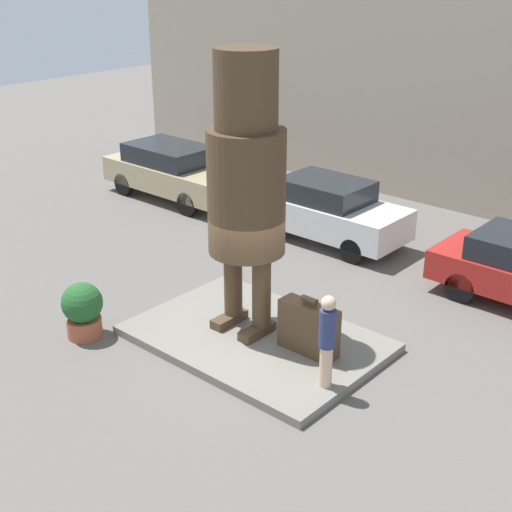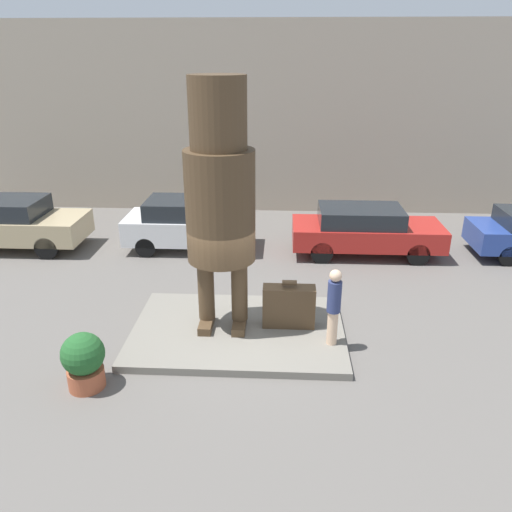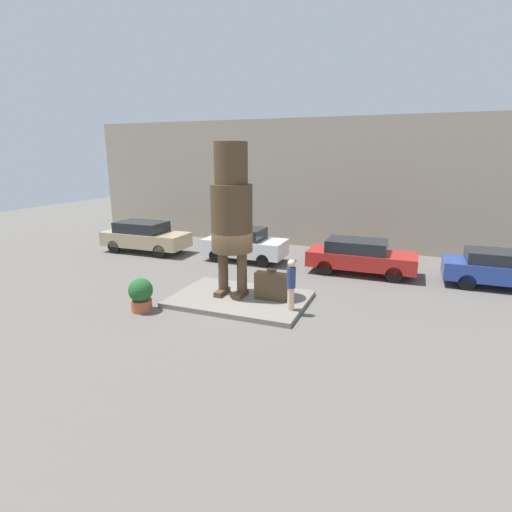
% 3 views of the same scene
% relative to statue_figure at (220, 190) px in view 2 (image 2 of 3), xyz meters
% --- Properties ---
extents(ground_plane, '(60.00, 60.00, 0.00)m').
position_rel_statue_figure_xyz_m(ground_plane, '(0.34, -0.13, -3.34)').
color(ground_plane, '#605B56').
extents(pedestal, '(4.78, 3.28, 0.17)m').
position_rel_statue_figure_xyz_m(pedestal, '(0.34, -0.13, -3.26)').
color(pedestal, slate).
rests_on(pedestal, ground_plane).
extents(building_backdrop, '(28.00, 0.60, 7.11)m').
position_rel_statue_figure_xyz_m(building_backdrop, '(0.34, 9.83, 0.22)').
color(building_backdrop, tan).
rests_on(building_backdrop, ground_plane).
extents(statue_figure, '(1.47, 1.47, 5.42)m').
position_rel_statue_figure_xyz_m(statue_figure, '(0.00, 0.00, 0.00)').
color(statue_figure, '#4C3823').
rests_on(statue_figure, pedestal).
extents(giant_suitcase, '(1.18, 0.40, 1.14)m').
position_rel_statue_figure_xyz_m(giant_suitcase, '(1.48, 0.06, -2.68)').
color(giant_suitcase, '#4C3823').
rests_on(giant_suitcase, pedestal).
extents(tourist, '(0.29, 0.29, 1.72)m').
position_rel_statue_figure_xyz_m(tourist, '(2.40, -0.65, -2.23)').
color(tourist, beige).
rests_on(tourist, pedestal).
extents(parked_car_tan, '(4.67, 1.90, 1.66)m').
position_rel_statue_figure_xyz_m(parked_car_tan, '(-7.47, 4.90, -2.46)').
color(parked_car_tan, tan).
rests_on(parked_car_tan, ground_plane).
extents(parked_car_white, '(4.02, 1.80, 1.65)m').
position_rel_statue_figure_xyz_m(parked_car_white, '(-1.75, 5.17, -2.48)').
color(parked_car_white, silver).
rests_on(parked_car_white, ground_plane).
extents(parked_car_red, '(4.65, 1.83, 1.53)m').
position_rel_statue_figure_xyz_m(parked_car_red, '(3.91, 4.99, -2.52)').
color(parked_car_red, '#B2231E').
rests_on(parked_car_red, ground_plane).
extents(planter_pot, '(0.82, 0.82, 1.15)m').
position_rel_statue_figure_xyz_m(planter_pot, '(-2.39, -2.19, -2.74)').
color(planter_pot, '#AD5638').
rests_on(planter_pot, ground_plane).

